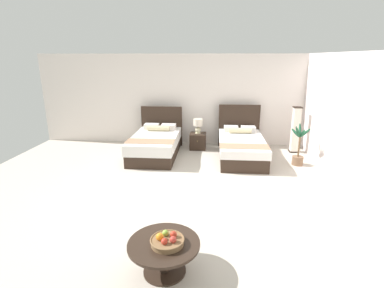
{
  "coord_description": "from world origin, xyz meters",
  "views": [
    {
      "loc": [
        0.41,
        -5.3,
        2.54
      ],
      "look_at": [
        -0.05,
        0.59,
        0.78
      ],
      "focal_mm": 27.21,
      "sensor_mm": 36.0,
      "label": 1
    }
  ],
  "objects_px": {
    "nightstand": "(198,141)",
    "coffee_table": "(164,251)",
    "bed_near_window": "(156,144)",
    "potted_palm": "(298,152)",
    "table_lamp": "(198,124)",
    "floor_lamp_corner": "(295,130)",
    "fruit_bowl": "(167,241)",
    "bed_near_corner": "(241,146)"
  },
  "relations": [
    {
      "from": "nightstand",
      "to": "potted_palm",
      "type": "relative_size",
      "value": 0.45
    },
    {
      "from": "nightstand",
      "to": "potted_palm",
      "type": "xyz_separation_m",
      "value": [
        2.52,
        -1.13,
        0.09
      ]
    },
    {
      "from": "coffee_table",
      "to": "fruit_bowl",
      "type": "height_order",
      "value": "fruit_bowl"
    },
    {
      "from": "nightstand",
      "to": "bed_near_corner",
      "type": "bearing_deg",
      "value": -29.5
    },
    {
      "from": "coffee_table",
      "to": "floor_lamp_corner",
      "type": "bearing_deg",
      "value": 60.69
    },
    {
      "from": "nightstand",
      "to": "table_lamp",
      "type": "xyz_separation_m",
      "value": [
        0.0,
        0.02,
        0.49
      ]
    },
    {
      "from": "nightstand",
      "to": "floor_lamp_corner",
      "type": "bearing_deg",
      "value": -1.78
    },
    {
      "from": "nightstand",
      "to": "floor_lamp_corner",
      "type": "relative_size",
      "value": 0.37
    },
    {
      "from": "bed_near_window",
      "to": "fruit_bowl",
      "type": "distance_m",
      "value": 4.55
    },
    {
      "from": "bed_near_window",
      "to": "table_lamp",
      "type": "distance_m",
      "value": 1.35
    },
    {
      "from": "bed_near_window",
      "to": "coffee_table",
      "type": "relative_size",
      "value": 2.37
    },
    {
      "from": "coffee_table",
      "to": "bed_near_window",
      "type": "bearing_deg",
      "value": 102.47
    },
    {
      "from": "bed_near_window",
      "to": "potted_palm",
      "type": "xyz_separation_m",
      "value": [
        3.61,
        -0.45,
        -0.0
      ]
    },
    {
      "from": "bed_near_window",
      "to": "fruit_bowl",
      "type": "relative_size",
      "value": 5.05
    },
    {
      "from": "table_lamp",
      "to": "potted_palm",
      "type": "distance_m",
      "value": 2.8
    },
    {
      "from": "bed_near_corner",
      "to": "table_lamp",
      "type": "bearing_deg",
      "value": 149.76
    },
    {
      "from": "bed_near_window",
      "to": "potted_palm",
      "type": "bearing_deg",
      "value": -7.12
    },
    {
      "from": "bed_near_corner",
      "to": "floor_lamp_corner",
      "type": "height_order",
      "value": "floor_lamp_corner"
    },
    {
      "from": "bed_near_corner",
      "to": "nightstand",
      "type": "height_order",
      "value": "bed_near_corner"
    },
    {
      "from": "nightstand",
      "to": "potted_palm",
      "type": "bearing_deg",
      "value": -24.11
    },
    {
      "from": "fruit_bowl",
      "to": "potted_palm",
      "type": "bearing_deg",
      "value": 56.96
    },
    {
      "from": "bed_near_corner",
      "to": "potted_palm",
      "type": "relative_size",
      "value": 2.13
    },
    {
      "from": "fruit_bowl",
      "to": "nightstand",
      "type": "bearing_deg",
      "value": 89.21
    },
    {
      "from": "fruit_bowl",
      "to": "floor_lamp_corner",
      "type": "bearing_deg",
      "value": 61.25
    },
    {
      "from": "bed_near_window",
      "to": "table_lamp",
      "type": "relative_size",
      "value": 4.93
    },
    {
      "from": "bed_near_window",
      "to": "nightstand",
      "type": "distance_m",
      "value": 1.29
    },
    {
      "from": "fruit_bowl",
      "to": "potted_palm",
      "type": "height_order",
      "value": "potted_palm"
    },
    {
      "from": "table_lamp",
      "to": "potted_palm",
      "type": "xyz_separation_m",
      "value": [
        2.52,
        -1.15,
        -0.4
      ]
    },
    {
      "from": "coffee_table",
      "to": "fruit_bowl",
      "type": "bearing_deg",
      "value": -31.59
    },
    {
      "from": "bed_near_window",
      "to": "nightstand",
      "type": "bearing_deg",
      "value": 31.8
    },
    {
      "from": "bed_near_corner",
      "to": "coffee_table",
      "type": "relative_size",
      "value": 2.54
    },
    {
      "from": "floor_lamp_corner",
      "to": "potted_palm",
      "type": "height_order",
      "value": "floor_lamp_corner"
    },
    {
      "from": "fruit_bowl",
      "to": "bed_near_window",
      "type": "bearing_deg",
      "value": 102.97
    },
    {
      "from": "bed_near_corner",
      "to": "potted_palm",
      "type": "height_order",
      "value": "bed_near_corner"
    },
    {
      "from": "bed_near_window",
      "to": "bed_near_corner",
      "type": "distance_m",
      "value": 2.27
    },
    {
      "from": "fruit_bowl",
      "to": "potted_palm",
      "type": "xyz_separation_m",
      "value": [
        2.59,
        3.98,
        -0.15
      ]
    },
    {
      "from": "nightstand",
      "to": "table_lamp",
      "type": "relative_size",
      "value": 1.11
    },
    {
      "from": "table_lamp",
      "to": "floor_lamp_corner",
      "type": "relative_size",
      "value": 0.33
    },
    {
      "from": "nightstand",
      "to": "coffee_table",
      "type": "height_order",
      "value": "nightstand"
    },
    {
      "from": "nightstand",
      "to": "coffee_table",
      "type": "relative_size",
      "value": 0.53
    },
    {
      "from": "table_lamp",
      "to": "fruit_bowl",
      "type": "distance_m",
      "value": 5.13
    },
    {
      "from": "bed_near_corner",
      "to": "coffee_table",
      "type": "distance_m",
      "value": 4.6
    }
  ]
}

